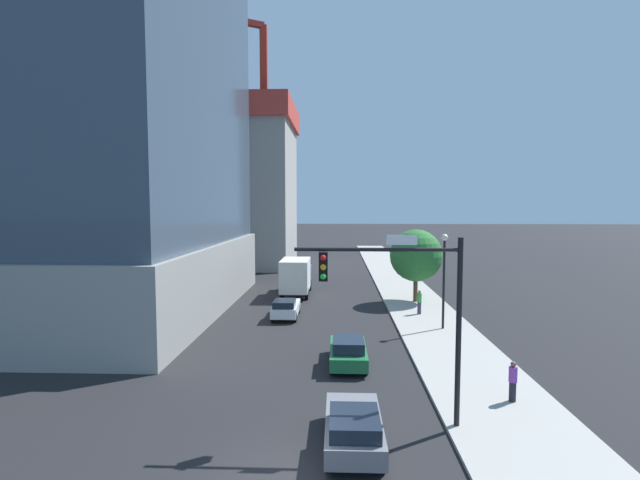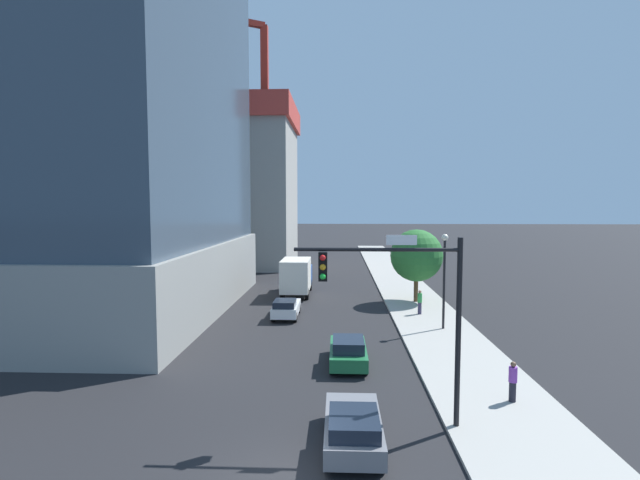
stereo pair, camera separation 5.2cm
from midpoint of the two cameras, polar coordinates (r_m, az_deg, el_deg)
name	(u,v)px [view 2 (the right image)]	position (r m, az deg, el deg)	size (l,w,h in m)	color
sidewalk	(428,318)	(34.65, 13.34, -9.46)	(5.13, 120.00, 0.15)	#9E9B93
construction_building	(239,176)	(65.05, -10.06, 7.84)	(15.83, 18.33, 31.17)	#9E9B93
traffic_light_pole	(403,295)	(16.94, 10.41, -6.77)	(6.08, 0.48, 7.03)	black
street_lamp	(444,268)	(31.02, 15.30, -3.34)	(0.44, 0.44, 6.25)	black
street_tree	(416,256)	(39.35, 11.98, -1.91)	(4.40, 4.40, 6.12)	brown
car_green	(348,351)	(24.33, 3.59, -13.67)	(1.87, 4.20, 1.49)	#1E6638
car_gray	(353,427)	(16.76, 4.26, -22.24)	(1.92, 4.25, 1.46)	slate
car_white	(286,308)	(34.04, -4.21, -8.44)	(1.81, 4.06, 1.47)	silver
box_truck	(297,275)	(42.15, -2.91, -4.41)	(2.47, 6.60, 3.43)	#1E4799
pedestrian_green_shirt	(420,302)	(35.24, 12.38, -7.54)	(0.34, 0.34, 1.81)	#38334C
pedestrian_purple_shirt	(513,381)	(21.27, 22.98, -15.91)	(0.34, 0.34, 1.68)	black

